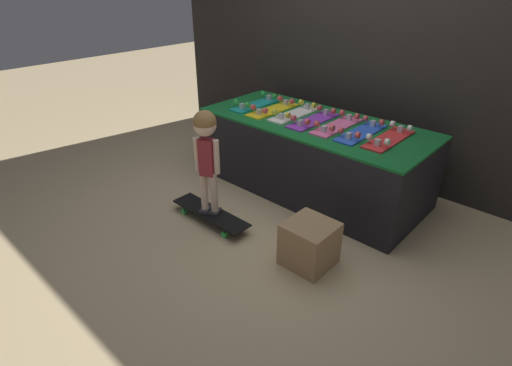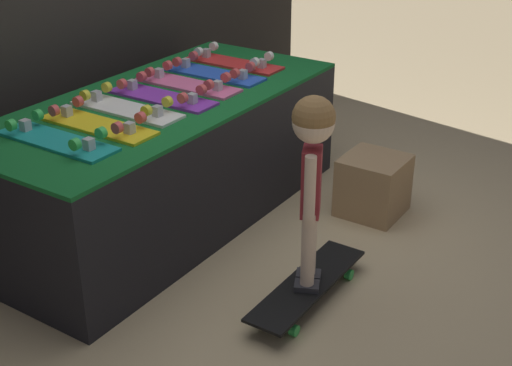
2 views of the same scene
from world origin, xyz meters
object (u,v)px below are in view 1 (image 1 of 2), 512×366
at_px(skateboard_teal_on_rack, 256,104).
at_px(skateboard_blue_on_rack, 361,132).
at_px(skateboard_pink_on_rack, 337,125).
at_px(skateboard_yellow_on_rack, 273,109).
at_px(skateboard_on_floor, 210,214).
at_px(child, 206,144).
at_px(skateboard_white_on_rack, 295,113).
at_px(skateboard_purple_on_rack, 314,119).
at_px(skateboard_red_on_rack, 389,138).
at_px(storage_box, 309,244).

relative_size(skateboard_teal_on_rack, skateboard_blue_on_rack, 1.00).
distance_m(skateboard_pink_on_rack, skateboard_blue_on_rack, 0.24).
relative_size(skateboard_pink_on_rack, skateboard_blue_on_rack, 1.00).
bearing_deg(skateboard_yellow_on_rack, skateboard_on_floor, -79.09).
bearing_deg(child, skateboard_white_on_rack, 63.04).
height_order(skateboard_purple_on_rack, child, child).
bearing_deg(child, skateboard_purple_on_rack, 50.34).
bearing_deg(child, skateboard_teal_on_rack, 87.58).
relative_size(skateboard_on_floor, child, 0.88).
relative_size(skateboard_red_on_rack, skateboard_on_floor, 0.78).
bearing_deg(skateboard_white_on_rack, skateboard_on_floor, -92.00).
height_order(skateboard_teal_on_rack, skateboard_yellow_on_rack, same).
bearing_deg(skateboard_on_floor, skateboard_purple_on_rack, 75.30).
bearing_deg(skateboard_pink_on_rack, skateboard_yellow_on_rack, -177.78).
bearing_deg(skateboard_pink_on_rack, skateboard_on_floor, -115.70).
bearing_deg(skateboard_yellow_on_rack, skateboard_pink_on_rack, 2.22).
relative_size(skateboard_yellow_on_rack, skateboard_red_on_rack, 1.00).
relative_size(skateboard_teal_on_rack, child, 0.69).
height_order(skateboard_purple_on_rack, skateboard_on_floor, skateboard_purple_on_rack).
relative_size(skateboard_red_on_rack, storage_box, 1.83).
distance_m(skateboard_teal_on_rack, skateboard_purple_on_rack, 0.72).
bearing_deg(skateboard_white_on_rack, child, -92.00).
relative_size(skateboard_teal_on_rack, skateboard_pink_on_rack, 1.00).
height_order(skateboard_teal_on_rack, skateboard_on_floor, skateboard_teal_on_rack).
bearing_deg(skateboard_red_on_rack, skateboard_purple_on_rack, -176.49).
bearing_deg(skateboard_on_floor, storage_box, 7.16).
distance_m(skateboard_pink_on_rack, skateboard_on_floor, 1.35).
bearing_deg(skateboard_yellow_on_rack, skateboard_teal_on_rack, 176.05).
distance_m(skateboard_purple_on_rack, skateboard_red_on_rack, 0.72).
xyz_separation_m(skateboard_pink_on_rack, storage_box, (0.43, -0.95, -0.55)).
height_order(skateboard_on_floor, child, child).
xyz_separation_m(skateboard_purple_on_rack, skateboard_on_floor, (-0.28, -1.05, -0.64)).
bearing_deg(skateboard_blue_on_rack, child, -125.16).
xyz_separation_m(skateboard_teal_on_rack, child, (0.44, -1.06, 0.00)).
bearing_deg(skateboard_red_on_rack, skateboard_yellow_on_rack, -177.35).
bearing_deg(skateboard_blue_on_rack, skateboard_purple_on_rack, -178.06).
height_order(skateboard_blue_on_rack, storage_box, skateboard_blue_on_rack).
height_order(skateboard_white_on_rack, skateboard_purple_on_rack, same).
bearing_deg(skateboard_yellow_on_rack, child, -79.09).
xyz_separation_m(skateboard_pink_on_rack, child, (-0.51, -1.07, 0.00)).
xyz_separation_m(skateboard_pink_on_rack, skateboard_red_on_rack, (0.48, 0.03, 0.00)).
relative_size(skateboard_pink_on_rack, child, 0.69).
bearing_deg(skateboard_red_on_rack, skateboard_white_on_rack, -178.99).
xyz_separation_m(skateboard_yellow_on_rack, skateboard_blue_on_rack, (0.95, 0.03, 0.00)).
relative_size(skateboard_teal_on_rack, skateboard_purple_on_rack, 1.00).
height_order(skateboard_red_on_rack, storage_box, skateboard_red_on_rack).
xyz_separation_m(skateboard_white_on_rack, storage_box, (0.91, -0.96, -0.55)).
xyz_separation_m(skateboard_white_on_rack, skateboard_pink_on_rack, (0.48, -0.01, 0.00)).
height_order(skateboard_yellow_on_rack, skateboard_pink_on_rack, same).
bearing_deg(skateboard_red_on_rack, storage_box, -92.68).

